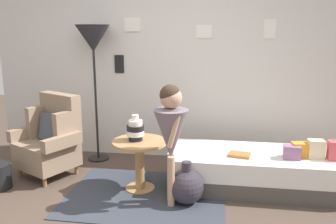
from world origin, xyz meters
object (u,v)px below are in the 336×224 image
(floor_lamp, at_px, (93,43))
(book_on_daybed, at_px, (240,155))
(side_table, at_px, (140,155))
(daybed, at_px, (258,170))
(demijohn_near, at_px, (186,186))
(armchair, at_px, (51,139))
(vase_striped, at_px, (135,130))
(person_child, at_px, (171,129))

(floor_lamp, distance_m, book_on_daybed, 2.28)
(side_table, height_order, book_on_daybed, side_table)
(daybed, xyz_separation_m, side_table, (-1.28, -0.25, 0.20))
(book_on_daybed, relative_size, demijohn_near, 0.50)
(book_on_daybed, height_order, demijohn_near, demijohn_near)
(daybed, bearing_deg, armchair, 179.68)
(armchair, xyz_separation_m, daybed, (2.43, -0.01, -0.24))
(armchair, distance_m, vase_striped, 1.16)
(armchair, distance_m, floor_lamp, 1.31)
(book_on_daybed, bearing_deg, daybed, 31.02)
(floor_lamp, relative_size, demijohn_near, 4.05)
(floor_lamp, relative_size, person_child, 1.47)
(armchair, bearing_deg, floor_lamp, 56.92)
(daybed, relative_size, floor_lamp, 1.07)
(person_child, height_order, demijohn_near, person_child)
(armchair, distance_m, daybed, 2.44)
(person_child, xyz_separation_m, book_on_daybed, (0.68, 0.40, -0.37))
(person_child, height_order, book_on_daybed, person_child)
(armchair, height_order, floor_lamp, floor_lamp)
(armchair, bearing_deg, vase_striped, -12.78)
(side_table, distance_m, floor_lamp, 1.62)
(armchair, relative_size, side_table, 1.65)
(side_table, distance_m, vase_striped, 0.28)
(person_child, bearing_deg, floor_lamp, 136.16)
(book_on_daybed, bearing_deg, side_table, -173.78)
(armchair, distance_m, person_child, 1.66)
(armchair, relative_size, floor_lamp, 0.54)
(book_on_daybed, bearing_deg, person_child, -149.44)
(side_table, bearing_deg, book_on_daybed, 6.22)
(daybed, xyz_separation_m, book_on_daybed, (-0.22, -0.13, 0.22))
(daybed, relative_size, book_on_daybed, 8.64)
(floor_lamp, height_order, demijohn_near, floor_lamp)
(daybed, height_order, demijohn_near, demijohn_near)
(vase_striped, bearing_deg, person_child, -34.88)
(daybed, xyz_separation_m, floor_lamp, (-2.06, 0.58, 1.36))
(side_table, distance_m, person_child, 0.62)
(vase_striped, bearing_deg, floor_lamp, 131.95)
(vase_striped, xyz_separation_m, floor_lamp, (-0.74, 0.82, 0.88))
(armchair, relative_size, vase_striped, 3.44)
(person_child, xyz_separation_m, demijohn_near, (0.15, 0.04, -0.60))
(side_table, relative_size, floor_lamp, 0.33)
(vase_striped, bearing_deg, side_table, -13.76)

